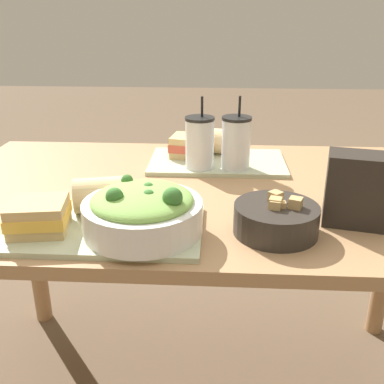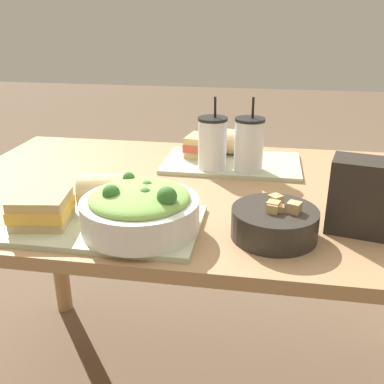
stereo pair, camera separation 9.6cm
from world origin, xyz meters
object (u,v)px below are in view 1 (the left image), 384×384
Objects in this scene: baguette_near at (102,195)px; drink_cup_red at (236,144)px; baguette_far at (211,141)px; sandwich_near at (39,216)px; soup_bowl at (276,218)px; sandwich_far at (191,146)px; drink_cup_dark at (200,144)px; salad_bowl at (143,210)px; chip_bag at (358,190)px.

baguette_near is 0.65× the size of drink_cup_red.
drink_cup_red is at bearing -57.64° from baguette_near.
baguette_far is (0.23, 0.46, 0.00)m from baguette_near.
baguette_near is (0.11, 0.10, 0.01)m from sandwich_near.
soup_bowl is 0.54m from baguette_far.
baguette_far is (-0.14, 0.52, 0.02)m from soup_bowl.
drink_cup_dark reaches higher than sandwich_far.
baguette_near is (-0.11, 0.09, -0.01)m from salad_bowl.
salad_bowl is 0.56m from baguette_far.
baguette_far reaches higher than sandwich_near.
drink_cup_dark is 1.30× the size of chip_bag.
drink_cup_red is (0.10, 0.00, 0.00)m from drink_cup_dark.
sandwich_near is at bearing -108.19° from sandwich_far.
baguette_near reaches higher than sandwich_near.
baguette_far is 0.15m from drink_cup_dark.
baguette_near is 0.55m from chip_bag.
sandwich_near is 0.58m from drink_cup_red.
sandwich_far is at bearing 141.87° from drink_cup_red.
drink_cup_red is (0.41, 0.41, 0.04)m from sandwich_near.
soup_bowl is 1.12× the size of chip_bag.
salad_bowl is 0.42m from drink_cup_dark.
salad_bowl is 0.45m from drink_cup_red.
baguette_near is at bearing 170.39° from soup_bowl.
drink_cup_red reaches higher than salad_bowl.
sandwich_far is at bearing -35.65° from baguette_near.
baguette_near reaches higher than soup_bowl.
chip_bag reaches higher than baguette_near.
baguette_far reaches higher than soup_bowl.
drink_cup_dark is at bearing 180.00° from drink_cup_red.
salad_bowl is 0.21m from sandwich_near.
sandwich_near is 0.52m from drink_cup_dark.
drink_cup_dark is 0.10m from drink_cup_red.
drink_cup_dark is 0.99× the size of drink_cup_red.
baguette_far reaches higher than sandwich_far.
baguette_far is at bearing 105.51° from soup_bowl.
chip_bag is at bearing -52.01° from drink_cup_red.
baguette_near is at bearing -134.57° from drink_cup_red.
chip_bag is (0.55, -0.01, 0.03)m from baguette_near.
sandwich_far is 0.65× the size of drink_cup_red.
drink_cup_dark is (0.20, 0.31, 0.03)m from baguette_near.
salad_bowl is 1.55× the size of chip_bag.
sandwich_far is 0.86× the size of chip_bag.
chip_bag is at bearing -103.79° from baguette_near.
sandwich_near is at bearing -175.33° from soup_bowl.
sandwich_near is at bearing -177.32° from salad_bowl.
salad_bowl is 1.86× the size of sandwich_near.
sandwich_far is at bearing 144.81° from chip_bag.
drink_cup_red is (0.07, -0.15, 0.03)m from baguette_far.
salad_bowl is 1.18× the size of drink_cup_red.
chip_bag is at bearing -42.20° from drink_cup_dark.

